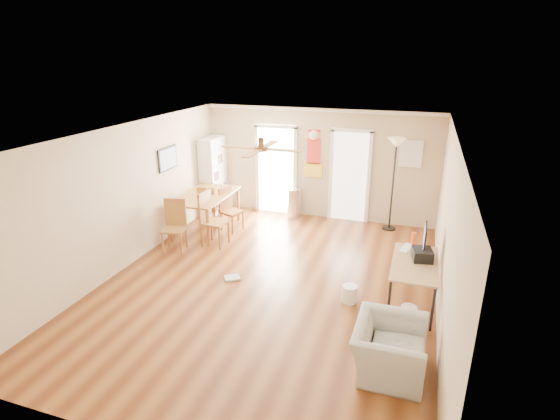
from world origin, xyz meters
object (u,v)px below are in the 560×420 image
(dining_chair_right_a, at_px, (232,210))
(computer_desk, at_px, (412,283))
(dining_chair_far, at_px, (209,206))
(trash_can, at_px, (294,203))
(dining_chair_near, at_px, (174,227))
(dining_chair_right_b, at_px, (215,219))
(wastebasket_a, at_px, (350,294))
(wastebasket_b, at_px, (408,315))
(armchair, at_px, (389,349))
(dining_table, at_px, (206,212))
(torchiere_lamp, at_px, (393,185))
(printer, at_px, (422,255))
(bookshelf, at_px, (214,175))

(dining_chair_right_a, bearing_deg, computer_desk, -95.98)
(dining_chair_far, height_order, trash_can, dining_chair_far)
(dining_chair_near, bearing_deg, computer_desk, -21.05)
(dining_chair_right_b, bearing_deg, wastebasket_a, -111.63)
(dining_chair_right_a, bearing_deg, wastebasket_b, -102.18)
(dining_chair_right_a, height_order, armchair, dining_chair_right_a)
(wastebasket_b, distance_m, armchair, 1.16)
(dining_table, height_order, computer_desk, dining_table)
(dining_table, height_order, wastebasket_a, dining_table)
(dining_chair_right_a, bearing_deg, armchair, -113.90)
(wastebasket_b, bearing_deg, dining_chair_right_b, 157.45)
(trash_can, bearing_deg, dining_chair_near, -123.81)
(torchiere_lamp, bearing_deg, printer, -76.75)
(torchiere_lamp, height_order, wastebasket_a, torchiere_lamp)
(bookshelf, xyz_separation_m, computer_desk, (4.90, -2.97, -0.56))
(dining_chair_near, relative_size, wastebasket_a, 3.70)
(wastebasket_b, bearing_deg, computer_desk, 88.52)
(dining_chair_right_a, bearing_deg, dining_table, 127.94)
(dining_chair_right_a, relative_size, computer_desk, 0.71)
(bookshelf, relative_size, dining_chair_right_a, 1.91)
(dining_table, bearing_deg, wastebasket_b, -27.14)
(dining_chair_near, bearing_deg, printer, -19.31)
(dining_chair_far, relative_size, armchair, 0.99)
(torchiere_lamp, bearing_deg, dining_chair_right_a, -160.71)
(dining_chair_right_a, height_order, wastebasket_b, dining_chair_right_a)
(bookshelf, relative_size, armchair, 1.89)
(dining_chair_right_b, distance_m, printer, 4.17)
(bookshelf, distance_m, dining_table, 1.38)
(printer, xyz_separation_m, wastebasket_b, (-0.11, -0.69, -0.69))
(printer, bearing_deg, wastebasket_a, -171.22)
(wastebasket_b, bearing_deg, trash_can, 127.69)
(torchiere_lamp, bearing_deg, dining_table, -160.90)
(bookshelf, height_order, dining_chair_right_a, bookshelf)
(dining_chair_right_b, relative_size, wastebasket_a, 4.00)
(dining_chair_right_a, relative_size, torchiere_lamp, 0.47)
(dining_chair_far, xyz_separation_m, wastebasket_a, (3.61, -2.22, -0.34))
(bookshelf, bearing_deg, dining_table, -56.95)
(dining_chair_far, xyz_separation_m, armchair, (4.34, -3.67, -0.17))
(wastebasket_a, bearing_deg, dining_chair_near, 167.75)
(dining_chair_right_b, bearing_deg, trash_can, -25.83)
(torchiere_lamp, relative_size, armchair, 2.11)
(torchiere_lamp, relative_size, wastebasket_a, 7.37)
(bookshelf, distance_m, dining_chair_right_a, 1.48)
(dining_chair_right_b, distance_m, wastebasket_b, 4.29)
(computer_desk, distance_m, wastebasket_a, 0.99)
(wastebasket_a, bearing_deg, trash_can, 119.76)
(dining_chair_right_b, xyz_separation_m, wastebasket_b, (3.94, -1.64, -0.43))
(wastebasket_a, bearing_deg, dining_chair_right_a, 144.37)
(printer, bearing_deg, torchiere_lamp, 92.36)
(dining_chair_far, height_order, computer_desk, dining_chair_far)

